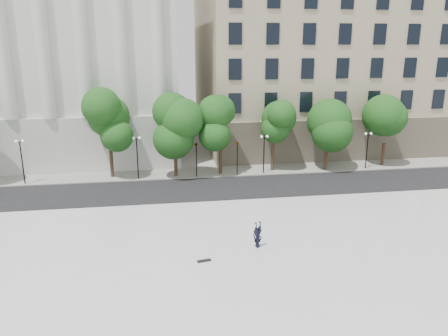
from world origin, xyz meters
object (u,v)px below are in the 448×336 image
at_px(traffic_light_east, 237,142).
at_px(skateboard, 204,261).
at_px(traffic_light_west, 196,144).
at_px(person_lying, 257,244).

height_order(traffic_light_east, skateboard, traffic_light_east).
relative_size(traffic_light_west, person_lying, 2.34).
xyz_separation_m(traffic_light_west, skateboard, (-1.23, -18.73, -3.12)).
xyz_separation_m(person_lying, skateboard, (-3.69, -1.42, -0.20)).
bearing_deg(skateboard, traffic_light_west, 75.20).
distance_m(person_lying, skateboard, 3.96).
bearing_deg(traffic_light_west, skateboard, -93.74).
xyz_separation_m(traffic_light_east, person_lying, (-1.77, -17.31, -2.91)).
xyz_separation_m(traffic_light_east, skateboard, (-5.46, -18.73, -3.10)).
relative_size(traffic_light_west, traffic_light_east, 1.00).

